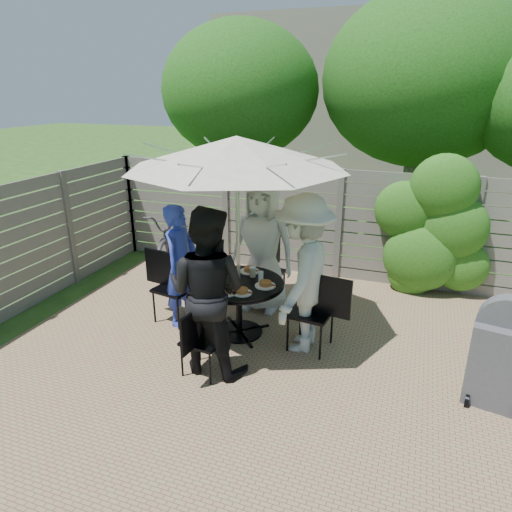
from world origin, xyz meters
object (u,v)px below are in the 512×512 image
(chair_right, at_px, (311,327))
(plate_front, at_px, (226,291))
(umbrella, at_px, (237,152))
(coffee_cup, at_px, (253,272))
(chair_back, at_px, (266,285))
(patio_table, at_px, (239,298))
(person_right, at_px, (303,275))
(glass_left, at_px, (216,277))
(syrup_jug, at_px, (236,274))
(chair_front, at_px, (204,354))
(plate_back, at_px, (250,270))
(bicycle, at_px, (174,237))
(plate_right, at_px, (265,284))
(bbq_grill, at_px, (502,357))
(person_left, at_px, (181,266))
(person_front, at_px, (207,292))
(glass_front, at_px, (238,286))
(plate_extra, at_px, (242,292))
(plate_left, at_px, (213,276))
(glass_right, at_px, (261,277))
(person_back, at_px, (263,246))
(chair_left, at_px, (175,301))

(chair_right, distance_m, plate_front, 1.13)
(umbrella, height_order, coffee_cup, umbrella)
(chair_back, relative_size, coffee_cup, 8.36)
(patio_table, distance_m, person_right, 0.94)
(glass_left, distance_m, syrup_jug, 0.25)
(chair_front, distance_m, person_right, 1.46)
(plate_back, xyz_separation_m, bicycle, (-2.03, 1.55, -0.24))
(coffee_cup, distance_m, bicycle, 2.73)
(syrup_jug, bearing_deg, plate_right, -8.95)
(chair_back, distance_m, chair_right, 1.37)
(plate_front, xyz_separation_m, plate_right, (0.37, 0.35, 0.00))
(umbrella, bearing_deg, chair_back, 87.75)
(plate_front, height_order, bbq_grill, bbq_grill)
(patio_table, relative_size, syrup_jug, 7.32)
(person_left, xyz_separation_m, person_front, (0.80, -0.86, 0.13))
(glass_front, xyz_separation_m, bicycle, (-2.11, 2.17, -0.29))
(plate_back, bearing_deg, glass_front, -82.56)
(person_front, distance_m, plate_right, 0.93)
(bbq_grill, bearing_deg, person_right, -178.06)
(plate_back, bearing_deg, plate_extra, -76.91)
(plate_left, relative_size, coffee_cup, 2.17)
(chair_front, bearing_deg, patio_table, 3.47)
(umbrella, xyz_separation_m, person_front, (-0.03, -0.83, -1.39))
(chair_front, relative_size, glass_right, 6.20)
(person_left, distance_m, glass_right, 1.09)
(umbrella, xyz_separation_m, person_back, (0.03, 0.83, -1.39))
(chair_back, bearing_deg, person_front, 4.80)
(chair_right, relative_size, glass_left, 7.16)
(person_right, bearing_deg, plate_front, -66.55)
(person_right, relative_size, glass_left, 13.84)
(plate_extra, relative_size, bbq_grill, 0.20)
(chair_back, xyz_separation_m, glass_left, (-0.30, -1.06, 0.51))
(plate_back, height_order, plate_extra, same)
(person_left, height_order, plate_right, person_left)
(person_right, height_order, plate_front, person_right)
(plate_back, bearing_deg, chair_right, -22.66)
(patio_table, relative_size, plate_front, 4.50)
(plate_back, height_order, coffee_cup, coffee_cup)
(plate_extra, height_order, glass_right, glass_right)
(umbrella, distance_m, plate_extra, 1.62)
(glass_front, distance_m, glass_right, 0.40)
(plate_front, xyz_separation_m, plate_extra, (0.18, 0.05, 0.00))
(glass_right, bearing_deg, chair_back, 104.51)
(person_back, xyz_separation_m, coffee_cup, (0.08, -0.61, -0.15))
(chair_front, relative_size, glass_left, 6.20)
(chair_front, relative_size, person_front, 0.45)
(glass_left, bearing_deg, plate_extra, -26.10)
(umbrella, xyz_separation_m, chair_left, (-0.97, 0.04, -2.05))
(glass_front, relative_size, syrup_jug, 0.88)
(person_back, bearing_deg, plate_left, -113.45)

